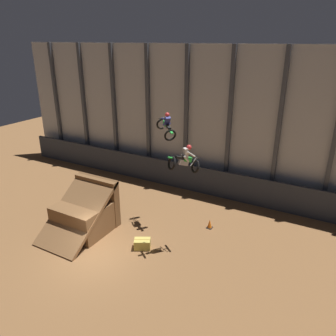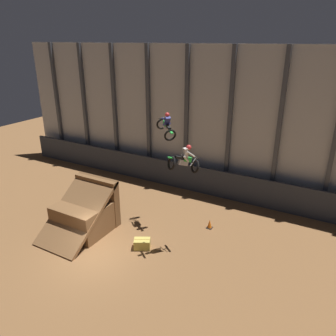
# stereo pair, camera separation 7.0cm
# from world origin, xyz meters

# --- Properties ---
(ground_plane) EXTENTS (60.00, 60.00, 0.00)m
(ground_plane) POSITION_xyz_m (0.00, 0.00, 0.00)
(ground_plane) COLOR brown
(arena_back_wall) EXTENTS (32.00, 0.40, 10.72)m
(arena_back_wall) POSITION_xyz_m (0.00, 11.07, 5.36)
(arena_back_wall) COLOR #ADB2B7
(arena_back_wall) RESTS_ON ground_plane
(lower_barrier) EXTENTS (31.36, 0.20, 2.08)m
(lower_barrier) POSITION_xyz_m (0.00, 10.17, 1.04)
(lower_barrier) COLOR #2D333D
(lower_barrier) RESTS_ON ground_plane
(dirt_ramp) EXTENTS (3.08, 4.38, 3.15)m
(dirt_ramp) POSITION_xyz_m (-2.36, 2.08, 1.09)
(dirt_ramp) COLOR brown
(dirt_ramp) RESTS_ON ground_plane
(rider_bike_left_air) EXTENTS (1.73, 1.62, 1.62)m
(rider_bike_left_air) POSITION_xyz_m (1.46, 5.28, 6.28)
(rider_bike_left_air) COLOR black
(rider_bike_right_air) EXTENTS (1.58, 1.76, 1.62)m
(rider_bike_right_air) POSITION_xyz_m (3.73, 3.12, 5.25)
(rider_bike_right_air) COLOR black
(traffic_cone_near_ramp) EXTENTS (0.36, 0.36, 0.58)m
(traffic_cone_near_ramp) POSITION_xyz_m (4.26, 5.77, 0.28)
(traffic_cone_near_ramp) COLOR black
(traffic_cone_near_ramp) RESTS_ON ground_plane
(hay_bale_trackside) EXTENTS (1.08, 0.95, 0.57)m
(hay_bale_trackside) POSITION_xyz_m (1.76, 1.95, 0.28)
(hay_bale_trackside) COLOR #CCB751
(hay_bale_trackside) RESTS_ON ground_plane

